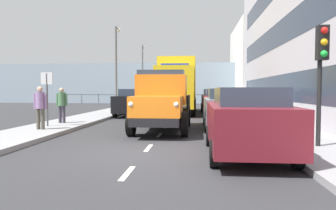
{
  "coord_description": "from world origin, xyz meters",
  "views": [
    {
      "loc": [
        -1.39,
        8.24,
        1.67
      ],
      "look_at": [
        0.05,
        -7.18,
        0.92
      ],
      "focal_mm": 33.68,
      "sensor_mm": 36.0,
      "label": 1
    }
  ],
  "objects_px": {
    "car_red_kerbside_2": "(217,102)",
    "pedestrian_couple_a": "(40,104)",
    "truck_vintage_orange": "(162,102)",
    "lamp_post_far": "(143,69)",
    "traffic_light_near": "(321,59)",
    "car_maroon_kerbside_near": "(246,120)",
    "lamp_post_promenade": "(117,60)",
    "car_silver_oppositeside_1": "(148,99)",
    "car_white_oppositeside_2": "(158,97)",
    "car_navy_kerbside_3": "(213,100)",
    "car_black_oppositeside_0": "(134,102)",
    "pedestrian_in_dark_coat": "(62,102)",
    "car_grey_kerbside_1": "(226,108)",
    "lorry_cargo_yellow": "(178,84)",
    "street_sign": "(47,89)"
  },
  "relations": [
    {
      "from": "traffic_light_near",
      "to": "car_black_oppositeside_0",
      "type": "bearing_deg",
      "value": -56.33
    },
    {
      "from": "truck_vintage_orange",
      "to": "lamp_post_far",
      "type": "xyz_separation_m",
      "value": [
        4.74,
        -22.84,
        2.87
      ]
    },
    {
      "from": "car_navy_kerbside_3",
      "to": "car_maroon_kerbside_near",
      "type": "bearing_deg",
      "value": 90.0
    },
    {
      "from": "car_maroon_kerbside_near",
      "to": "car_white_oppositeside_2",
      "type": "xyz_separation_m",
      "value": [
        5.23,
        -24.02,
        0.0
      ]
    },
    {
      "from": "car_grey_kerbside_1",
      "to": "traffic_light_near",
      "type": "xyz_separation_m",
      "value": [
        -2.03,
        4.83,
        1.58
      ]
    },
    {
      "from": "pedestrian_couple_a",
      "to": "lamp_post_promenade",
      "type": "height_order",
      "value": "lamp_post_promenade"
    },
    {
      "from": "car_navy_kerbside_3",
      "to": "lamp_post_promenade",
      "type": "distance_m",
      "value": 8.02
    },
    {
      "from": "car_silver_oppositeside_1",
      "to": "traffic_light_near",
      "type": "xyz_separation_m",
      "value": [
        -7.27,
        16.92,
        1.58
      ]
    },
    {
      "from": "car_maroon_kerbside_near",
      "to": "car_white_oppositeside_2",
      "type": "relative_size",
      "value": 0.92
    },
    {
      "from": "car_black_oppositeside_0",
      "to": "pedestrian_in_dark_coat",
      "type": "relative_size",
      "value": 2.44
    },
    {
      "from": "lorry_cargo_yellow",
      "to": "traffic_light_near",
      "type": "distance_m",
      "value": 14.48
    },
    {
      "from": "car_grey_kerbside_1",
      "to": "car_black_oppositeside_0",
      "type": "xyz_separation_m",
      "value": [
        5.23,
        -6.08,
        -0.0
      ]
    },
    {
      "from": "car_grey_kerbside_1",
      "to": "lamp_post_far",
      "type": "relative_size",
      "value": 0.69
    },
    {
      "from": "car_red_kerbside_2",
      "to": "car_silver_oppositeside_1",
      "type": "relative_size",
      "value": 0.96
    },
    {
      "from": "car_maroon_kerbside_near",
      "to": "lamp_post_promenade",
      "type": "distance_m",
      "value": 17.62
    },
    {
      "from": "lamp_post_far",
      "to": "pedestrian_in_dark_coat",
      "type": "bearing_deg",
      "value": 89.86
    },
    {
      "from": "car_grey_kerbside_1",
      "to": "street_sign",
      "type": "bearing_deg",
      "value": 6.77
    },
    {
      "from": "car_black_oppositeside_0",
      "to": "car_silver_oppositeside_1",
      "type": "height_order",
      "value": "same"
    },
    {
      "from": "pedestrian_couple_a",
      "to": "lamp_post_far",
      "type": "relative_size",
      "value": 0.25
    },
    {
      "from": "car_navy_kerbside_3",
      "to": "car_black_oppositeside_0",
      "type": "bearing_deg",
      "value": 42.68
    },
    {
      "from": "traffic_light_near",
      "to": "lamp_post_far",
      "type": "xyz_separation_m",
      "value": [
        9.41,
        -26.56,
        1.58
      ]
    },
    {
      "from": "lamp_post_far",
      "to": "car_white_oppositeside_2",
      "type": "bearing_deg",
      "value": 123.82
    },
    {
      "from": "pedestrian_couple_a",
      "to": "traffic_light_near",
      "type": "relative_size",
      "value": 0.52
    },
    {
      "from": "pedestrian_couple_a",
      "to": "pedestrian_in_dark_coat",
      "type": "height_order",
      "value": "pedestrian_couple_a"
    },
    {
      "from": "lamp_post_far",
      "to": "car_red_kerbside_2",
      "type": "bearing_deg",
      "value": 115.04
    },
    {
      "from": "car_navy_kerbside_3",
      "to": "pedestrian_in_dark_coat",
      "type": "relative_size",
      "value": 2.75
    },
    {
      "from": "truck_vintage_orange",
      "to": "lamp_post_far",
      "type": "distance_m",
      "value": 23.5
    },
    {
      "from": "pedestrian_couple_a",
      "to": "pedestrian_in_dark_coat",
      "type": "relative_size",
      "value": 1.02
    },
    {
      "from": "car_silver_oppositeside_1",
      "to": "lamp_post_promenade",
      "type": "bearing_deg",
      "value": 40.82
    },
    {
      "from": "car_black_oppositeside_0",
      "to": "lamp_post_promenade",
      "type": "height_order",
      "value": "lamp_post_promenade"
    },
    {
      "from": "car_maroon_kerbside_near",
      "to": "car_navy_kerbside_3",
      "type": "bearing_deg",
      "value": -90.0
    },
    {
      "from": "car_red_kerbside_2",
      "to": "car_black_oppositeside_0",
      "type": "height_order",
      "value": "same"
    },
    {
      "from": "lorry_cargo_yellow",
      "to": "pedestrian_in_dark_coat",
      "type": "distance_m",
      "value": 9.79
    },
    {
      "from": "car_maroon_kerbside_near",
      "to": "lamp_post_far",
      "type": "bearing_deg",
      "value": -74.84
    },
    {
      "from": "car_red_kerbside_2",
      "to": "traffic_light_near",
      "type": "height_order",
      "value": "traffic_light_near"
    },
    {
      "from": "pedestrian_couple_a",
      "to": "car_silver_oppositeside_1",
      "type": "bearing_deg",
      "value": -98.05
    },
    {
      "from": "car_red_kerbside_2",
      "to": "pedestrian_couple_a",
      "type": "height_order",
      "value": "pedestrian_couple_a"
    },
    {
      "from": "car_maroon_kerbside_near",
      "to": "car_grey_kerbside_1",
      "type": "height_order",
      "value": "same"
    },
    {
      "from": "car_maroon_kerbside_near",
      "to": "car_white_oppositeside_2",
      "type": "bearing_deg",
      "value": -77.71
    },
    {
      "from": "car_red_kerbside_2",
      "to": "lamp_post_promenade",
      "type": "height_order",
      "value": "lamp_post_promenade"
    },
    {
      "from": "car_silver_oppositeside_1",
      "to": "traffic_light_near",
      "type": "relative_size",
      "value": 1.31
    },
    {
      "from": "lorry_cargo_yellow",
      "to": "pedestrian_couple_a",
      "type": "height_order",
      "value": "lorry_cargo_yellow"
    },
    {
      "from": "street_sign",
      "to": "car_silver_oppositeside_1",
      "type": "bearing_deg",
      "value": -99.85
    },
    {
      "from": "traffic_light_near",
      "to": "car_maroon_kerbside_near",
      "type": "bearing_deg",
      "value": 17.76
    },
    {
      "from": "car_grey_kerbside_1",
      "to": "car_black_oppositeside_0",
      "type": "relative_size",
      "value": 1.14
    },
    {
      "from": "pedestrian_couple_a",
      "to": "lamp_post_far",
      "type": "height_order",
      "value": "lamp_post_far"
    },
    {
      "from": "truck_vintage_orange",
      "to": "lamp_post_promenade",
      "type": "height_order",
      "value": "lamp_post_promenade"
    },
    {
      "from": "car_red_kerbside_2",
      "to": "car_white_oppositeside_2",
      "type": "bearing_deg",
      "value": -67.43
    },
    {
      "from": "pedestrian_couple_a",
      "to": "street_sign",
      "type": "xyz_separation_m",
      "value": [
        0.26,
        -1.09,
        0.56
      ]
    },
    {
      "from": "car_white_oppositeside_2",
      "to": "car_maroon_kerbside_near",
      "type": "bearing_deg",
      "value": 102.29
    }
  ]
}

